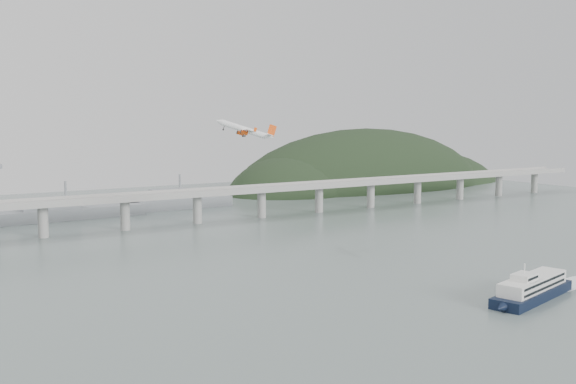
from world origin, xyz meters
TOP-DOWN VIEW (x-y plane):
  - ground at (0.00, 0.00)m, footprint 900.00×900.00m
  - bridge at (-1.15, 200.00)m, footprint 800.00×22.00m
  - headland at (285.18, 331.75)m, footprint 365.00×155.00m
  - ferry at (50.31, -44.66)m, footprint 80.88×29.26m
  - airliner at (-0.65, 94.79)m, footprint 31.87×29.58m

SIDE VIEW (x-z plane):
  - headland at x=285.18m, z-range -97.34..58.66m
  - ground at x=0.00m, z-range 0.00..0.00m
  - ferry at x=50.31m, z-range -3.55..11.95m
  - bridge at x=-1.15m, z-range 5.70..29.60m
  - airliner at x=-0.65m, z-range 58.38..70.63m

